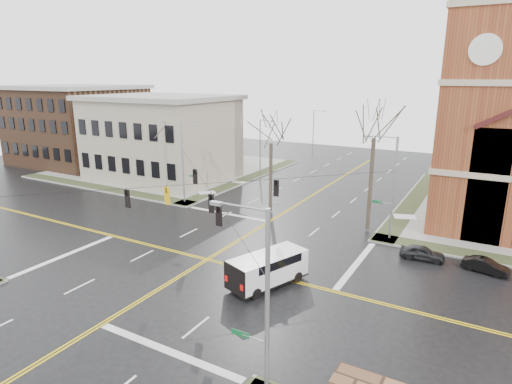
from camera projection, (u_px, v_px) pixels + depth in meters
The scene contains 18 objects.
ground at pixel (207, 260), 33.76m from camera, with size 120.00×120.00×0.00m, color black.
sidewalks at pixel (207, 259), 33.74m from camera, with size 80.00×80.00×0.17m.
road_markings at pixel (207, 259), 33.76m from camera, with size 100.00×100.00×0.01m.
civic_building_a at pixel (162, 139), 59.59m from camera, with size 18.00×14.00×11.00m, color gray.
civic_building_b at pixel (78, 126), 70.67m from camera, with size 18.00×16.00×12.00m, color brown.
signal_pole_ne at pixel (392, 185), 36.71m from camera, with size 2.75×0.22×9.00m.
signal_pole_nw at pixel (184, 160), 47.51m from camera, with size 2.75×0.22×9.00m.
signal_pole_se at pixel (263, 306), 17.42m from camera, with size 2.75×0.22×9.00m.
span_wires at pixel (205, 184), 32.14m from camera, with size 23.02×23.02×0.03m.
traffic_signals at pixel (200, 195), 31.77m from camera, with size 8.21×8.26×1.30m.
streetlight_north_a at pixel (261, 145), 61.16m from camera, with size 2.30×0.20×8.00m.
streetlight_north_b at pixel (314, 130), 77.94m from camera, with size 2.30×0.20×8.00m.
cargo_van at pixel (270, 266), 29.51m from camera, with size 4.17×6.19×2.21m.
parked_car_a at pixel (422, 253), 33.65m from camera, with size 1.35×3.35×1.14m, color black.
parked_car_b at pixel (486, 266), 31.44m from camera, with size 1.11×3.18×1.05m, color black.
tree_nw_far at pixel (169, 133), 50.61m from camera, with size 4.00×4.00×10.29m.
tree_nw_near at pixel (271, 139), 43.62m from camera, with size 4.00×4.00×10.82m.
tree_ne at pixel (374, 132), 37.72m from camera, with size 4.00×4.00×12.82m.
Camera 1 is at (18.76, -25.20, 14.01)m, focal length 30.00 mm.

